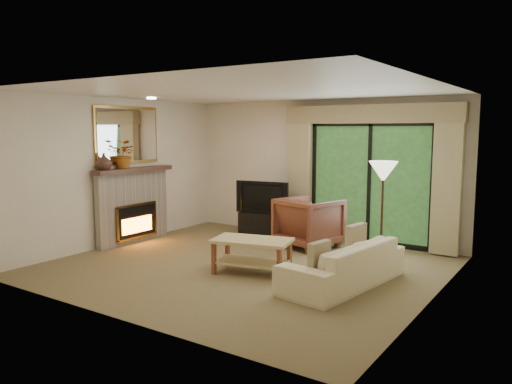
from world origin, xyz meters
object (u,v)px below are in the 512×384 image
Objects in this scene: media_console at (264,224)px; armchair at (309,222)px; sofa at (343,263)px; coffee_table at (252,256)px.

media_console is 1.18m from armchair.
sofa is (2.52, -1.97, 0.06)m from media_console.
sofa is 1.34m from coffee_table.
armchair reaches higher than media_console.
armchair is at bearing -131.93° from sofa.
media_console is 2.49m from coffee_table.
armchair is 0.48× the size of sofa.
media_console is at bearing -119.72° from sofa.
coffee_table reaches higher than media_console.
armchair is 1.90m from coffee_table.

